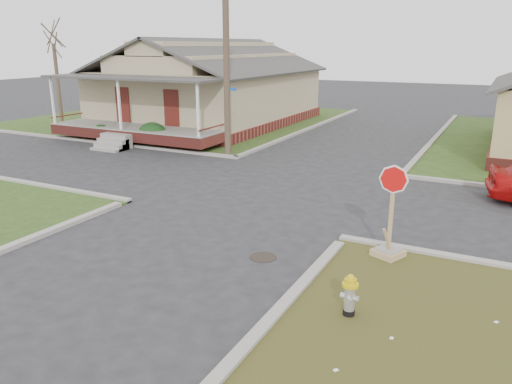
% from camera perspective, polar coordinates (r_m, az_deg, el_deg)
% --- Properties ---
extents(ground, '(120.00, 120.00, 0.00)m').
position_cam_1_polar(ground, '(13.39, -6.73, -4.92)').
color(ground, '#252528').
rests_on(ground, ground).
extents(verge_far_left, '(19.00, 19.00, 0.05)m').
position_cam_1_polar(verge_far_left, '(35.01, -8.30, 8.36)').
color(verge_far_left, '#273F16').
rests_on(verge_far_left, ground).
extents(curbs, '(80.00, 40.00, 0.12)m').
position_cam_1_polar(curbs, '(17.54, 2.29, 0.38)').
color(curbs, '#9A948B').
rests_on(curbs, ground).
extents(manhole, '(0.64, 0.64, 0.01)m').
position_cam_1_polar(manhole, '(11.96, 0.83, -7.45)').
color(manhole, black).
rests_on(manhole, ground).
extents(corner_house, '(10.10, 15.50, 5.30)m').
position_cam_1_polar(corner_house, '(32.02, -5.35, 11.77)').
color(corner_house, maroon).
rests_on(corner_house, ground).
extents(utility_pole, '(1.80, 0.28, 9.00)m').
position_cam_1_polar(utility_pole, '(22.25, -3.42, 15.93)').
color(utility_pole, '#483729').
rests_on(utility_pole, ground).
extents(tree_far_left, '(0.22, 0.22, 4.90)m').
position_cam_1_polar(tree_far_left, '(33.60, -21.69, 11.31)').
color(tree_far_left, '#483729').
rests_on(tree_far_left, verge_far_left).
extents(fire_hydrant, '(0.30, 0.30, 0.82)m').
position_cam_1_polar(fire_hydrant, '(9.47, 10.68, -11.25)').
color(fire_hydrant, black).
rests_on(fire_hydrant, ground).
extents(stop_sign, '(0.63, 0.62, 2.22)m').
position_cam_1_polar(stop_sign, '(12.15, 14.98, -4.99)').
color(stop_sign, tan).
rests_on(stop_sign, ground).
extents(hedge_left, '(1.23, 1.01, 0.94)m').
position_cam_1_polar(hedge_left, '(27.15, -17.26, 6.54)').
color(hedge_left, '#173C16').
rests_on(hedge_left, verge_far_left).
extents(hedge_right, '(1.49, 1.22, 1.14)m').
position_cam_1_polar(hedge_right, '(25.34, -11.74, 6.49)').
color(hedge_right, '#173C16').
rests_on(hedge_right, verge_far_left).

